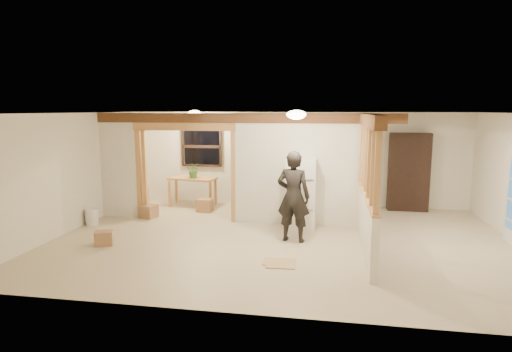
% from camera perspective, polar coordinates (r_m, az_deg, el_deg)
% --- Properties ---
extents(floor, '(9.00, 6.50, 0.01)m').
position_cam_1_polar(floor, '(8.68, 3.41, -8.41)').
color(floor, '#C4B192').
rests_on(floor, ground).
extents(ceiling, '(9.00, 6.50, 0.01)m').
position_cam_1_polar(ceiling, '(8.29, 3.57, 8.36)').
color(ceiling, white).
extents(wall_back, '(9.00, 0.01, 2.50)m').
position_cam_1_polar(wall_back, '(11.60, 5.25, 2.30)').
color(wall_back, silver).
rests_on(wall_back, floor).
extents(wall_front, '(9.00, 0.01, 2.50)m').
position_cam_1_polar(wall_front, '(5.24, -0.41, -5.73)').
color(wall_front, silver).
rests_on(wall_front, floor).
extents(wall_left, '(0.01, 6.50, 2.50)m').
position_cam_1_polar(wall_left, '(9.94, -23.26, 0.51)').
color(wall_left, silver).
rests_on(wall_left, floor).
extents(partition_left_stub, '(0.90, 0.12, 2.50)m').
position_cam_1_polar(partition_left_stub, '(10.74, -17.78, 1.38)').
color(partition_left_stub, silver).
rests_on(partition_left_stub, floor).
extents(partition_center, '(2.80, 0.12, 2.50)m').
position_cam_1_polar(partition_center, '(9.56, 5.47, 0.89)').
color(partition_center, silver).
rests_on(partition_center, floor).
extents(doorway_frame, '(2.46, 0.14, 2.20)m').
position_cam_1_polar(doorway_frame, '(10.11, -9.40, 0.38)').
color(doorway_frame, tan).
rests_on(doorway_frame, floor).
extents(header_beam_back, '(7.00, 0.18, 0.22)m').
position_cam_1_polar(header_beam_back, '(9.63, -1.63, 7.73)').
color(header_beam_back, brown).
rests_on(header_beam_back, ceiling).
extents(header_beam_right, '(0.18, 3.30, 0.22)m').
position_cam_1_polar(header_beam_right, '(7.88, 14.99, 7.18)').
color(header_beam_right, brown).
rests_on(header_beam_right, ceiling).
extents(pony_wall, '(0.12, 3.20, 1.00)m').
position_cam_1_polar(pony_wall, '(8.14, 14.46, -6.15)').
color(pony_wall, silver).
rests_on(pony_wall, floor).
extents(stud_partition, '(0.14, 3.20, 1.32)m').
position_cam_1_polar(stud_partition, '(7.93, 14.78, 1.98)').
color(stud_partition, tan).
rests_on(stud_partition, pony_wall).
extents(window_back, '(1.12, 0.10, 1.10)m').
position_cam_1_polar(window_back, '(11.98, -7.29, 3.91)').
color(window_back, black).
rests_on(window_back, wall_back).
extents(ceiling_dome_main, '(0.36, 0.36, 0.16)m').
position_cam_1_polar(ceiling_dome_main, '(7.77, 5.39, 8.16)').
color(ceiling_dome_main, '#FFEABF').
rests_on(ceiling_dome_main, ceiling).
extents(ceiling_dome_util, '(0.32, 0.32, 0.14)m').
position_cam_1_polar(ceiling_dome_util, '(11.08, -8.21, 8.31)').
color(ceiling_dome_util, '#FFEABF').
rests_on(ceiling_dome_util, ceiling).
extents(hanging_bulb, '(0.07, 0.07, 0.07)m').
position_cam_1_polar(hanging_bulb, '(10.27, -6.70, 6.63)').
color(hanging_bulb, '#FFD88C').
rests_on(hanging_bulb, ceiling).
extents(refrigerator, '(0.63, 0.62, 1.54)m').
position_cam_1_polar(refrigerator, '(9.27, 5.98, -2.39)').
color(refrigerator, white).
rests_on(refrigerator, floor).
extents(woman, '(0.72, 0.54, 1.79)m').
position_cam_1_polar(woman, '(8.35, 5.00, -2.74)').
color(woman, '#2A2626').
rests_on(woman, floor).
extents(work_table, '(1.30, 0.80, 0.77)m').
position_cam_1_polar(work_table, '(11.62, -8.41, -2.08)').
color(work_table, tan).
rests_on(work_table, floor).
extents(potted_plant, '(0.40, 0.36, 0.41)m').
position_cam_1_polar(potted_plant, '(11.43, -8.30, 0.74)').
color(potted_plant, '#275224').
rests_on(potted_plant, work_table).
extents(shop_vac, '(0.55, 0.55, 0.67)m').
position_cam_1_polar(shop_vac, '(11.68, -15.69, -2.49)').
color(shop_vac, '#AB170E').
rests_on(shop_vac, floor).
extents(bookshelf, '(0.99, 0.33, 1.99)m').
position_cam_1_polar(bookshelf, '(11.54, 19.70, 0.50)').
color(bookshelf, black).
rests_on(bookshelf, floor).
extents(bucket, '(0.38, 0.38, 0.36)m').
position_cam_1_polar(bucket, '(10.34, -21.02, -5.10)').
color(bucket, white).
rests_on(bucket, floor).
extents(box_util_a, '(0.39, 0.34, 0.32)m').
position_cam_1_polar(box_util_a, '(10.99, -6.85, -3.86)').
color(box_util_a, '#A57850').
rests_on(box_util_a, floor).
extents(box_util_b, '(0.41, 0.41, 0.31)m').
position_cam_1_polar(box_util_b, '(10.58, -14.09, -4.60)').
color(box_util_b, '#A57850').
rests_on(box_util_b, floor).
extents(box_front, '(0.40, 0.37, 0.27)m').
position_cam_1_polar(box_front, '(8.77, -19.60, -7.80)').
color(box_front, '#A57850').
rests_on(box_front, floor).
extents(floor_panel_near, '(0.51, 0.51, 0.02)m').
position_cam_1_polar(floor_panel_near, '(7.35, 3.39, -11.55)').
color(floor_panel_near, tan).
rests_on(floor_panel_near, floor).
extents(floor_panel_far, '(0.47, 0.39, 0.01)m').
position_cam_1_polar(floor_panel_far, '(7.42, 2.70, -11.36)').
color(floor_panel_far, tan).
rests_on(floor_panel_far, floor).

